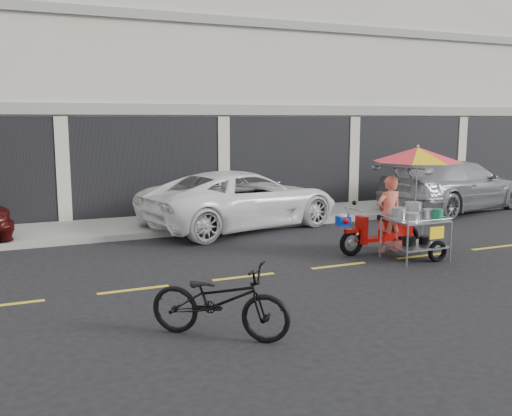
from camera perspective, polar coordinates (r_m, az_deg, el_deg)
name	(u,v)px	position (r m, az deg, el deg)	size (l,w,h in m)	color
ground	(339,266)	(11.30, 8.26, -5.74)	(90.00, 90.00, 0.00)	black
sidewalk	(236,218)	(16.11, -2.03, -0.97)	(45.00, 3.00, 0.15)	gray
shophouse_block	(256,81)	(21.70, -0.02, 12.61)	(36.00, 8.11, 10.40)	beige
centerline	(339,266)	(11.30, 8.26, -5.72)	(42.00, 0.10, 0.01)	gold
white_pickup	(242,199)	(14.95, -1.39, 0.88)	(2.49, 5.41, 1.50)	white
silver_pickup	(454,185)	(18.75, 19.16, 2.16)	(2.23, 5.48, 1.59)	#97999F
near_bicycle	(220,300)	(7.53, -3.66, -9.21)	(0.66, 1.90, 1.00)	black
food_vendor_rig	(406,186)	(12.09, 14.77, 2.10)	(2.30, 1.84, 2.34)	black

